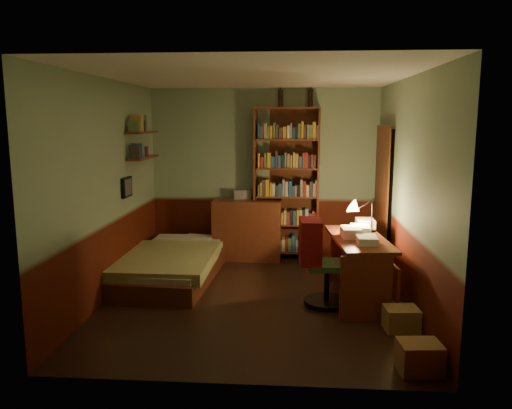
# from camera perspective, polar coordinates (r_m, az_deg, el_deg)

# --- Properties ---
(floor) EXTENTS (3.50, 4.00, 0.02)m
(floor) POSITION_cam_1_polar(r_m,az_deg,el_deg) (6.11, -0.17, -10.71)
(floor) COLOR black
(floor) RESTS_ON ground
(ceiling) EXTENTS (3.50, 4.00, 0.02)m
(ceiling) POSITION_cam_1_polar(r_m,az_deg,el_deg) (5.76, -0.19, 14.56)
(ceiling) COLOR silver
(ceiling) RESTS_ON wall_back
(wall_back) EXTENTS (3.50, 0.02, 2.60)m
(wall_back) POSITION_cam_1_polar(r_m,az_deg,el_deg) (7.78, 0.94, 3.60)
(wall_back) COLOR gray
(wall_back) RESTS_ON ground
(wall_left) EXTENTS (0.02, 4.00, 2.60)m
(wall_left) POSITION_cam_1_polar(r_m,az_deg,el_deg) (6.18, -16.69, 1.64)
(wall_left) COLOR gray
(wall_left) RESTS_ON ground
(wall_right) EXTENTS (0.02, 4.00, 2.60)m
(wall_right) POSITION_cam_1_polar(r_m,az_deg,el_deg) (5.93, 17.05, 1.30)
(wall_right) COLOR gray
(wall_right) RESTS_ON ground
(wall_front) EXTENTS (3.50, 0.02, 2.60)m
(wall_front) POSITION_cam_1_polar(r_m,az_deg,el_deg) (3.82, -2.46, -2.65)
(wall_front) COLOR gray
(wall_front) RESTS_ON ground
(doorway) EXTENTS (0.06, 0.90, 2.00)m
(doorway) POSITION_cam_1_polar(r_m,az_deg,el_deg) (7.22, 14.36, 0.43)
(doorway) COLOR black
(doorway) RESTS_ON ground
(door_trim) EXTENTS (0.02, 0.98, 2.08)m
(door_trim) POSITION_cam_1_polar(r_m,az_deg,el_deg) (7.22, 14.09, 0.44)
(door_trim) COLOR #492210
(door_trim) RESTS_ON ground
(bed) EXTENTS (1.27, 2.20, 0.63)m
(bed) POSITION_cam_1_polar(r_m,az_deg,el_deg) (6.87, -9.72, -5.71)
(bed) COLOR olive
(bed) RESTS_ON ground
(dresser) EXTENTS (1.04, 0.54, 0.92)m
(dresser) POSITION_cam_1_polar(r_m,az_deg,el_deg) (7.69, -0.97, -2.82)
(dresser) COLOR #5C2716
(dresser) RESTS_ON ground
(mini_stereo) EXTENTS (0.29, 0.24, 0.14)m
(mini_stereo) POSITION_cam_1_polar(r_m,az_deg,el_deg) (7.73, -1.61, 1.21)
(mini_stereo) COLOR #B2B2B7
(mini_stereo) RESTS_ON dresser
(bookshelf) EXTENTS (1.01, 0.37, 2.31)m
(bookshelf) POSITION_cam_1_polar(r_m,az_deg,el_deg) (7.63, 3.53, 2.36)
(bookshelf) COLOR #5C2716
(bookshelf) RESTS_ON ground
(bottle_left) EXTENTS (0.09, 0.09, 0.26)m
(bottle_left) POSITION_cam_1_polar(r_m,az_deg,el_deg) (7.69, 2.80, 12.01)
(bottle_left) COLOR black
(bottle_left) RESTS_ON bookshelf
(bottle_right) EXTENTS (0.08, 0.08, 0.27)m
(bottle_right) POSITION_cam_1_polar(r_m,az_deg,el_deg) (7.69, 6.25, 11.99)
(bottle_right) COLOR black
(bottle_right) RESTS_ON bookshelf
(desk) EXTENTS (0.72, 1.46, 0.75)m
(desk) POSITION_cam_1_polar(r_m,az_deg,el_deg) (6.11, 11.55, -7.12)
(desk) COLOR #5C2716
(desk) RESTS_ON ground
(paper_stack) EXTENTS (0.22, 0.30, 0.12)m
(paper_stack) POSITION_cam_1_polar(r_m,az_deg,el_deg) (6.50, 12.37, -2.17)
(paper_stack) COLOR silver
(paper_stack) RESTS_ON desk
(desk_lamp) EXTENTS (0.20, 0.20, 0.52)m
(desk_lamp) POSITION_cam_1_polar(r_m,az_deg,el_deg) (6.32, 13.12, -0.68)
(desk_lamp) COLOR black
(desk_lamp) RESTS_ON desk
(office_chair) EXTENTS (0.44, 0.40, 0.85)m
(office_chair) POSITION_cam_1_polar(r_m,az_deg,el_deg) (5.83, 8.13, -7.30)
(office_chair) COLOR #306136
(office_chair) RESTS_ON ground
(red_jacket) EXTENTS (0.37, 0.48, 0.51)m
(red_jacket) POSITION_cam_1_polar(r_m,az_deg,el_deg) (5.58, 7.35, -0.88)
(red_jacket) COLOR maroon
(red_jacket) RESTS_ON office_chair
(wall_shelf_lower) EXTENTS (0.20, 0.90, 0.03)m
(wall_shelf_lower) POSITION_cam_1_polar(r_m,az_deg,el_deg) (7.15, -12.78, 5.25)
(wall_shelf_lower) COLOR #5C2716
(wall_shelf_lower) RESTS_ON wall_left
(wall_shelf_upper) EXTENTS (0.20, 0.90, 0.03)m
(wall_shelf_upper) POSITION_cam_1_polar(r_m,az_deg,el_deg) (7.13, -12.88, 8.05)
(wall_shelf_upper) COLOR #5C2716
(wall_shelf_upper) RESTS_ON wall_left
(framed_picture) EXTENTS (0.04, 0.32, 0.26)m
(framed_picture) POSITION_cam_1_polar(r_m,az_deg,el_deg) (6.73, -14.55, 1.93)
(framed_picture) COLOR black
(framed_picture) RESTS_ON wall_left
(cardboard_box_a) EXTENTS (0.37, 0.31, 0.26)m
(cardboard_box_a) POSITION_cam_1_polar(r_m,az_deg,el_deg) (4.62, 18.19, -16.26)
(cardboard_box_a) COLOR #997B4A
(cardboard_box_a) RESTS_ON ground
(cardboard_box_b) EXTENTS (0.36, 0.30, 0.24)m
(cardboard_box_b) POSITION_cam_1_polar(r_m,az_deg,el_deg) (5.41, 16.26, -12.43)
(cardboard_box_b) COLOR #997B4A
(cardboard_box_b) RESTS_ON ground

